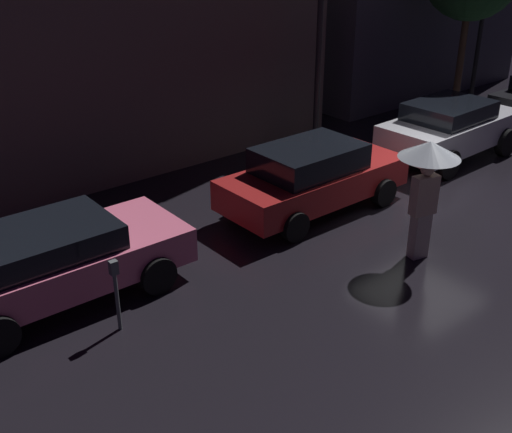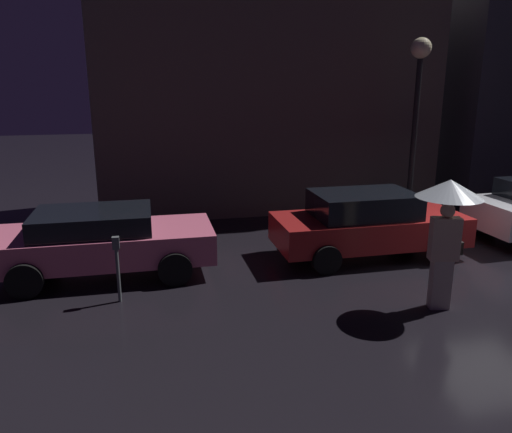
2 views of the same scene
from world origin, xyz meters
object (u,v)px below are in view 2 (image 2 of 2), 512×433
parked_car_pink (102,240)px  street_lamp_near (418,86)px  pedestrian_with_umbrella (448,210)px  parked_car_red (368,223)px  parking_meter (117,262)px

parked_car_pink → street_lamp_near: (7.84, 2.11, 2.92)m
parked_car_pink → pedestrian_with_umbrella: size_ratio=1.92×
street_lamp_near → parked_car_red: bearing=-135.0°
parked_car_red → street_lamp_near: size_ratio=0.86×
parking_meter → street_lamp_near: bearing=25.2°
parking_meter → pedestrian_with_umbrella: bearing=-15.1°
parked_car_red → parking_meter: bearing=-166.6°
parking_meter → street_lamp_near: street_lamp_near is taller
parked_car_pink → pedestrian_with_umbrella: 6.44m
pedestrian_with_umbrella → parking_meter: 5.61m
pedestrian_with_umbrella → street_lamp_near: (2.15, 4.96, 1.91)m
pedestrian_with_umbrella → street_lamp_near: bearing=-99.9°
parked_car_pink → pedestrian_with_umbrella: bearing=-26.3°
parking_meter → street_lamp_near: size_ratio=0.25×
parking_meter → parked_car_pink: bearing=104.2°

